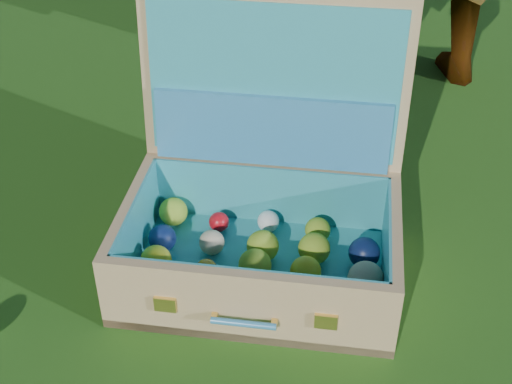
% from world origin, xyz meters
% --- Properties ---
extents(ground, '(60.00, 60.00, 0.00)m').
position_xyz_m(ground, '(0.00, 0.00, 0.00)').
color(ground, '#215114').
rests_on(ground, ground).
extents(suitcase, '(0.67, 0.57, 0.56)m').
position_xyz_m(suitcase, '(-0.11, 0.20, 0.16)').
color(suitcase, tan).
rests_on(suitcase, ground).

